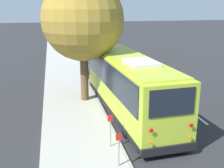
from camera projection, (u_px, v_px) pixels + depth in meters
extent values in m
plane|color=#28282B|center=(136.00, 117.00, 15.89)|extent=(160.00, 160.00, 0.00)
cube|color=#A3A099|center=(75.00, 121.00, 15.18)|extent=(80.00, 3.41, 0.15)
cube|color=gray|center=(107.00, 118.00, 15.53)|extent=(80.00, 0.14, 0.15)
cube|color=#ADC633|center=(128.00, 84.00, 16.09)|extent=(10.77, 3.07, 2.95)
cube|color=black|center=(128.00, 106.00, 16.46)|extent=(10.82, 3.13, 0.28)
cube|color=black|center=(128.00, 73.00, 15.91)|extent=(9.91, 3.11, 1.41)
cube|color=black|center=(105.00, 56.00, 20.85)|extent=(0.16, 2.13, 1.48)
cube|color=black|center=(172.00, 103.00, 10.93)|extent=(0.15, 1.95, 1.13)
cube|color=black|center=(105.00, 47.00, 20.66)|extent=(0.15, 1.75, 0.22)
cube|color=#ADC633|center=(129.00, 58.00, 15.66)|extent=(10.10, 2.81, 0.10)
cube|color=silver|center=(141.00, 63.00, 13.87)|extent=(2.03, 1.50, 0.20)
cube|color=black|center=(105.00, 81.00, 21.42)|extent=(0.25, 2.46, 0.36)
cube|color=black|center=(170.00, 150.00, 11.48)|extent=(0.25, 2.46, 0.36)
cylinder|color=red|center=(151.00, 131.00, 10.92)|extent=(0.04, 0.18, 0.18)
cylinder|color=orange|center=(151.00, 143.00, 11.07)|extent=(0.04, 0.14, 0.14)
cylinder|color=red|center=(191.00, 125.00, 11.38)|extent=(0.04, 0.18, 0.18)
cylinder|color=orange|center=(190.00, 137.00, 11.52)|extent=(0.04, 0.14, 0.14)
cube|color=white|center=(95.00, 80.00, 21.21)|extent=(0.06, 0.32, 0.18)
cube|color=white|center=(115.00, 78.00, 21.63)|extent=(0.06, 0.32, 0.18)
cube|color=black|center=(88.00, 54.00, 20.09)|extent=(0.07, 0.10, 0.24)
cylinder|color=black|center=(98.00, 90.00, 19.08)|extent=(0.95, 0.36, 0.93)
cylinder|color=slate|center=(98.00, 90.00, 19.08)|extent=(0.44, 0.34, 0.42)
cylinder|color=black|center=(128.00, 88.00, 19.63)|extent=(0.95, 0.36, 0.93)
cylinder|color=slate|center=(128.00, 88.00, 19.63)|extent=(0.44, 0.34, 0.42)
cylinder|color=black|center=(127.00, 128.00, 13.41)|extent=(0.95, 0.36, 0.93)
cylinder|color=slate|center=(127.00, 128.00, 13.41)|extent=(0.44, 0.34, 0.42)
cylinder|color=black|center=(167.00, 123.00, 13.95)|extent=(0.95, 0.36, 0.93)
cylinder|color=slate|center=(167.00, 123.00, 13.95)|extent=(0.44, 0.34, 0.42)
cube|color=navy|center=(96.00, 65.00, 26.71)|extent=(4.06, 1.75, 0.63)
cube|color=black|center=(96.00, 60.00, 26.45)|extent=(1.94, 1.47, 0.48)
cube|color=navy|center=(96.00, 57.00, 26.38)|extent=(1.86, 1.44, 0.05)
cube|color=black|center=(93.00, 63.00, 28.68)|extent=(0.11, 1.61, 0.20)
cube|color=black|center=(99.00, 72.00, 24.85)|extent=(0.11, 1.61, 0.20)
cylinder|color=black|center=(86.00, 64.00, 27.81)|extent=(0.65, 0.21, 0.64)
cylinder|color=slate|center=(86.00, 64.00, 27.81)|extent=(0.29, 0.23, 0.29)
cylinder|color=black|center=(101.00, 64.00, 28.08)|extent=(0.65, 0.21, 0.64)
cylinder|color=slate|center=(101.00, 64.00, 28.08)|extent=(0.29, 0.23, 0.29)
cylinder|color=black|center=(89.00, 70.00, 25.42)|extent=(0.65, 0.21, 0.64)
cylinder|color=slate|center=(89.00, 70.00, 25.42)|extent=(0.29, 0.23, 0.29)
cylinder|color=black|center=(106.00, 69.00, 25.69)|extent=(0.65, 0.21, 0.64)
cylinder|color=slate|center=(106.00, 69.00, 25.69)|extent=(0.29, 0.23, 0.29)
cube|color=tan|center=(85.00, 53.00, 32.80)|extent=(4.65, 2.01, 0.66)
cube|color=black|center=(85.00, 49.00, 32.53)|extent=(2.25, 1.60, 0.48)
cube|color=tan|center=(85.00, 46.00, 32.46)|extent=(2.17, 1.56, 0.05)
cube|color=black|center=(84.00, 52.00, 35.05)|extent=(0.20, 1.62, 0.20)
cube|color=black|center=(86.00, 59.00, 30.68)|extent=(0.20, 1.62, 0.20)
cylinder|color=black|center=(78.00, 53.00, 34.11)|extent=(0.69, 0.25, 0.68)
cylinder|color=slate|center=(78.00, 53.00, 34.11)|extent=(0.32, 0.24, 0.31)
cylinder|color=black|center=(91.00, 52.00, 34.31)|extent=(0.69, 0.25, 0.68)
cylinder|color=slate|center=(91.00, 52.00, 34.31)|extent=(0.32, 0.24, 0.31)
cylinder|color=black|center=(79.00, 57.00, 31.38)|extent=(0.69, 0.25, 0.68)
cylinder|color=slate|center=(79.00, 57.00, 31.38)|extent=(0.32, 0.24, 0.31)
cylinder|color=black|center=(92.00, 57.00, 31.58)|extent=(0.69, 0.25, 0.68)
cylinder|color=slate|center=(92.00, 57.00, 31.58)|extent=(0.32, 0.24, 0.31)
cube|color=#A8AAAF|center=(81.00, 46.00, 38.54)|extent=(4.56, 2.06, 0.65)
cube|color=black|center=(81.00, 42.00, 38.27)|extent=(2.21, 1.65, 0.48)
cube|color=#A8AAAF|center=(81.00, 40.00, 38.21)|extent=(2.12, 1.61, 0.05)
cube|color=black|center=(80.00, 45.00, 40.74)|extent=(0.20, 1.69, 0.20)
cube|color=black|center=(81.00, 50.00, 36.47)|extent=(0.20, 1.69, 0.20)
cylinder|color=black|center=(75.00, 45.00, 39.82)|extent=(0.68, 0.25, 0.67)
cylinder|color=slate|center=(75.00, 45.00, 39.82)|extent=(0.32, 0.24, 0.30)
cylinder|color=black|center=(86.00, 45.00, 40.03)|extent=(0.68, 0.25, 0.67)
cylinder|color=slate|center=(86.00, 45.00, 40.03)|extent=(0.32, 0.24, 0.30)
cylinder|color=black|center=(75.00, 49.00, 37.15)|extent=(0.68, 0.25, 0.67)
cylinder|color=slate|center=(75.00, 49.00, 37.15)|extent=(0.32, 0.24, 0.30)
cylinder|color=black|center=(87.00, 48.00, 37.36)|extent=(0.68, 0.25, 0.67)
cylinder|color=slate|center=(87.00, 48.00, 37.36)|extent=(0.32, 0.24, 0.30)
cube|color=silver|center=(78.00, 40.00, 44.07)|extent=(4.48, 1.79, 0.63)
cube|color=black|center=(78.00, 37.00, 43.80)|extent=(2.15, 1.48, 0.48)
cube|color=silver|center=(78.00, 35.00, 43.73)|extent=(2.06, 1.44, 0.05)
cube|color=black|center=(76.00, 40.00, 46.21)|extent=(0.14, 1.58, 0.20)
cube|color=black|center=(80.00, 44.00, 42.04)|extent=(0.14, 1.58, 0.20)
cylinder|color=black|center=(72.00, 40.00, 45.24)|extent=(0.65, 0.22, 0.64)
cylinder|color=slate|center=(72.00, 40.00, 45.24)|extent=(0.30, 0.23, 0.29)
cylinder|color=black|center=(81.00, 40.00, 45.58)|extent=(0.65, 0.22, 0.64)
cylinder|color=slate|center=(81.00, 40.00, 45.58)|extent=(0.30, 0.23, 0.29)
cylinder|color=black|center=(74.00, 43.00, 42.64)|extent=(0.65, 0.22, 0.64)
cylinder|color=slate|center=(74.00, 43.00, 42.64)|extent=(0.30, 0.23, 0.29)
cylinder|color=black|center=(84.00, 42.00, 42.98)|extent=(0.65, 0.22, 0.64)
cylinder|color=slate|center=(84.00, 42.00, 42.98)|extent=(0.30, 0.23, 0.29)
cylinder|color=brown|center=(84.00, 74.00, 17.84)|extent=(0.50, 0.50, 3.34)
sphere|color=olive|center=(83.00, 20.00, 16.88)|extent=(5.00, 5.00, 5.00)
cylinder|color=gray|center=(119.00, 153.00, 10.72)|extent=(0.06, 0.06, 1.08)
cube|color=red|center=(119.00, 137.00, 10.53)|extent=(0.02, 0.22, 0.28)
cylinder|color=gray|center=(110.00, 134.00, 12.17)|extent=(0.06, 0.06, 1.19)
cube|color=red|center=(110.00, 118.00, 11.96)|extent=(0.02, 0.22, 0.28)
cube|color=silver|center=(197.00, 116.00, 15.97)|extent=(2.40, 0.14, 0.01)
cube|color=silver|center=(158.00, 86.00, 21.60)|extent=(2.40, 0.14, 0.01)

